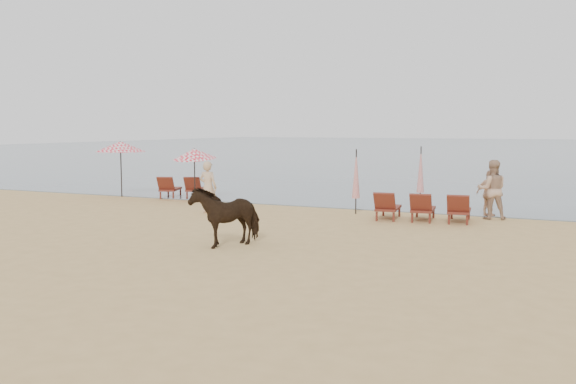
{
  "coord_description": "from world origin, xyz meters",
  "views": [
    {
      "loc": [
        7.89,
        -12.26,
        3.05
      ],
      "look_at": [
        0.0,
        5.0,
        1.1
      ],
      "focal_mm": 40.0,
      "sensor_mm": 36.0,
      "label": 1
    }
  ],
  "objects_px": {
    "lounger_cluster_right": "(423,207)",
    "umbrella_closed_left": "(356,174)",
    "beachgoer_left": "(208,187)",
    "umbrella_open_left_a": "(121,147)",
    "lounger_cluster_left": "(182,188)",
    "umbrella_closed_right": "(421,170)",
    "umbrella_open_left_b": "(194,154)",
    "beachgoer_right_a": "(492,190)",
    "cow": "(226,215)",
    "beachgoer_right_b": "(490,194)"
  },
  "relations": [
    {
      "from": "lounger_cluster_left",
      "to": "umbrella_closed_right",
      "type": "xyz_separation_m",
      "value": [
        9.92,
        1.15,
        0.97
      ]
    },
    {
      "from": "beachgoer_right_b",
      "to": "beachgoer_right_a",
      "type": "bearing_deg",
      "value": 123.46
    },
    {
      "from": "lounger_cluster_right",
      "to": "beachgoer_left",
      "type": "height_order",
      "value": "beachgoer_left"
    },
    {
      "from": "beachgoer_left",
      "to": "umbrella_open_left_a",
      "type": "bearing_deg",
      "value": -25.48
    },
    {
      "from": "lounger_cluster_left",
      "to": "beachgoer_right_a",
      "type": "height_order",
      "value": "beachgoer_right_a"
    },
    {
      "from": "lounger_cluster_left",
      "to": "umbrella_closed_right",
      "type": "relative_size",
      "value": 1.0
    },
    {
      "from": "beachgoer_right_a",
      "to": "lounger_cluster_left",
      "type": "bearing_deg",
      "value": -19.35
    },
    {
      "from": "umbrella_open_left_b",
      "to": "umbrella_closed_left",
      "type": "distance_m",
      "value": 7.33
    },
    {
      "from": "lounger_cluster_left",
      "to": "umbrella_open_left_a",
      "type": "relative_size",
      "value": 0.95
    },
    {
      "from": "umbrella_open_left_b",
      "to": "cow",
      "type": "bearing_deg",
      "value": -70.96
    },
    {
      "from": "umbrella_open_left_b",
      "to": "lounger_cluster_right",
      "type": "bearing_deg",
      "value": -28.62
    },
    {
      "from": "lounger_cluster_left",
      "to": "umbrella_closed_left",
      "type": "bearing_deg",
      "value": -31.6
    },
    {
      "from": "umbrella_open_left_b",
      "to": "umbrella_closed_left",
      "type": "xyz_separation_m",
      "value": [
        7.24,
        -0.97,
        -0.55
      ]
    },
    {
      "from": "lounger_cluster_right",
      "to": "umbrella_closed_left",
      "type": "xyz_separation_m",
      "value": [
        -2.52,
        0.8,
        0.94
      ]
    },
    {
      "from": "cow",
      "to": "beachgoer_right_b",
      "type": "height_order",
      "value": "beachgoer_right_b"
    },
    {
      "from": "lounger_cluster_left",
      "to": "lounger_cluster_right",
      "type": "bearing_deg",
      "value": -33.15
    },
    {
      "from": "umbrella_open_left_a",
      "to": "beachgoer_left",
      "type": "distance_m",
      "value": 7.03
    },
    {
      "from": "lounger_cluster_right",
      "to": "beachgoer_left",
      "type": "xyz_separation_m",
      "value": [
        -7.3,
        -1.2,
        0.47
      ]
    },
    {
      "from": "beachgoer_left",
      "to": "beachgoer_right_a",
      "type": "distance_m",
      "value": 9.63
    },
    {
      "from": "lounger_cluster_left",
      "to": "beachgoer_right_b",
      "type": "relative_size",
      "value": 1.45
    },
    {
      "from": "lounger_cluster_left",
      "to": "beachgoer_left",
      "type": "relative_size",
      "value": 1.25
    },
    {
      "from": "umbrella_closed_left",
      "to": "umbrella_closed_right",
      "type": "xyz_separation_m",
      "value": [
        1.62,
        2.77,
        0.02
      ]
    },
    {
      "from": "lounger_cluster_left",
      "to": "beachgoer_left",
      "type": "distance_m",
      "value": 5.07
    },
    {
      "from": "beachgoer_right_a",
      "to": "umbrella_closed_left",
      "type": "bearing_deg",
      "value": -6.68
    },
    {
      "from": "lounger_cluster_left",
      "to": "beachgoer_right_b",
      "type": "height_order",
      "value": "beachgoer_right_b"
    },
    {
      "from": "umbrella_open_left_a",
      "to": "umbrella_open_left_b",
      "type": "relative_size",
      "value": 1.08
    },
    {
      "from": "lounger_cluster_right",
      "to": "umbrella_open_left_a",
      "type": "distance_m",
      "value": 13.76
    },
    {
      "from": "umbrella_open_left_b",
      "to": "umbrella_open_left_a",
      "type": "bearing_deg",
      "value": 161.16
    },
    {
      "from": "umbrella_closed_right",
      "to": "beachgoer_right_a",
      "type": "height_order",
      "value": "umbrella_closed_right"
    },
    {
      "from": "lounger_cluster_right",
      "to": "beachgoer_right_a",
      "type": "bearing_deg",
      "value": 30.03
    },
    {
      "from": "umbrella_closed_left",
      "to": "umbrella_open_left_a",
      "type": "bearing_deg",
      "value": 174.81
    },
    {
      "from": "umbrella_open_left_b",
      "to": "umbrella_closed_right",
      "type": "height_order",
      "value": "umbrella_closed_right"
    },
    {
      "from": "umbrella_closed_right",
      "to": "beachgoer_right_a",
      "type": "distance_m",
      "value": 3.58
    },
    {
      "from": "lounger_cluster_right",
      "to": "umbrella_closed_right",
      "type": "relative_size",
      "value": 1.36
    },
    {
      "from": "umbrella_closed_left",
      "to": "lounger_cluster_right",
      "type": "bearing_deg",
      "value": -17.56
    },
    {
      "from": "lounger_cluster_left",
      "to": "lounger_cluster_right",
      "type": "height_order",
      "value": "same"
    },
    {
      "from": "umbrella_open_left_b",
      "to": "cow",
      "type": "relative_size",
      "value": 1.22
    },
    {
      "from": "umbrella_closed_right",
      "to": "cow",
      "type": "height_order",
      "value": "umbrella_closed_right"
    },
    {
      "from": "umbrella_open_left_a",
      "to": "umbrella_closed_left",
      "type": "bearing_deg",
      "value": -24.42
    },
    {
      "from": "umbrella_closed_right",
      "to": "beachgoer_right_a",
      "type": "bearing_deg",
      "value": -36.53
    },
    {
      "from": "beachgoer_right_a",
      "to": "beachgoer_right_b",
      "type": "xyz_separation_m",
      "value": [
        -0.14,
        0.49,
        -0.19
      ]
    },
    {
      "from": "umbrella_closed_right",
      "to": "umbrella_open_left_b",
      "type": "bearing_deg",
      "value": -168.52
    },
    {
      "from": "umbrella_open_left_a",
      "to": "umbrella_closed_right",
      "type": "xyz_separation_m",
      "value": [
        12.64,
        1.77,
        -0.76
      ]
    },
    {
      "from": "cow",
      "to": "beachgoer_right_a",
      "type": "bearing_deg",
      "value": 78.42
    },
    {
      "from": "lounger_cluster_right",
      "to": "umbrella_open_left_b",
      "type": "bearing_deg",
      "value": 163.19
    },
    {
      "from": "umbrella_closed_right",
      "to": "beachgoer_right_b",
      "type": "relative_size",
      "value": 1.46
    },
    {
      "from": "beachgoer_right_b",
      "to": "umbrella_closed_left",
      "type": "bearing_deg",
      "value": 32.76
    },
    {
      "from": "umbrella_open_left_b",
      "to": "umbrella_closed_right",
      "type": "xyz_separation_m",
      "value": [
        8.86,
        1.8,
        -0.52
      ]
    },
    {
      "from": "beachgoer_left",
      "to": "umbrella_open_left_b",
      "type": "bearing_deg",
      "value": -50.1
    },
    {
      "from": "umbrella_open_left_b",
      "to": "beachgoer_right_b",
      "type": "relative_size",
      "value": 1.42
    }
  ]
}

